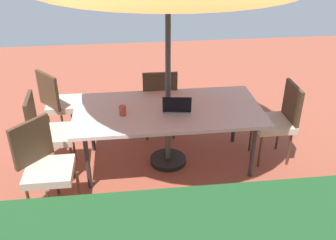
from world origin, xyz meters
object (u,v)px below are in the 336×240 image
(chair_southeast, at_px, (60,101))
(cup, at_px, (123,111))
(dining_table, at_px, (168,112))
(laptop, at_px, (177,107))
(chair_south, at_px, (159,99))
(chair_west, at_px, (278,119))
(chair_east, at_px, (48,131))
(chair_northeast, at_px, (44,164))

(chair_southeast, xyz_separation_m, cup, (-0.81, 0.85, 0.25))
(dining_table, height_order, laptop, laptop)
(dining_table, bearing_deg, chair_south, -87.10)
(cup, bearing_deg, chair_west, -178.45)
(chair_east, xyz_separation_m, chair_south, (-1.34, -0.68, 0.00))
(dining_table, bearing_deg, chair_east, 0.50)
(chair_east, height_order, chair_southeast, same)
(chair_west, distance_m, chair_south, 1.54)
(chair_northeast, relative_size, cup, 8.78)
(dining_table, xyz_separation_m, chair_south, (0.03, -0.67, -0.14))
(chair_southeast, relative_size, laptop, 2.78)
(chair_northeast, bearing_deg, chair_southeast, 44.20)
(chair_west, relative_size, chair_northeast, 1.00)
(dining_table, distance_m, chair_northeast, 1.48)
(chair_east, distance_m, chair_west, 2.70)
(chair_southeast, distance_m, laptop, 1.66)
(chair_west, relative_size, cup, 8.78)
(dining_table, xyz_separation_m, cup, (0.52, 0.10, 0.10))
(chair_east, relative_size, cup, 8.78)
(dining_table, bearing_deg, laptop, 142.13)
(chair_south, bearing_deg, cup, 59.22)
(chair_south, height_order, cup, chair_south)
(chair_northeast, xyz_separation_m, cup, (-0.79, -0.58, 0.25))
(chair_east, xyz_separation_m, chair_northeast, (-0.07, 0.66, 0.00))
(chair_south, xyz_separation_m, chair_northeast, (1.27, 1.35, 0.00))
(laptop, bearing_deg, chair_south, -72.07)
(dining_table, distance_m, chair_west, 1.33)
(chair_east, relative_size, chair_west, 1.00)
(chair_east, height_order, chair_south, same)
(chair_southeast, xyz_separation_m, laptop, (-1.42, 0.82, 0.24))
(laptop, height_order, cup, laptop)
(chair_south, distance_m, laptop, 0.79)
(chair_west, height_order, chair_northeast, same)
(dining_table, bearing_deg, chair_west, 178.04)
(chair_south, bearing_deg, chair_west, 153.59)
(dining_table, distance_m, chair_southeast, 1.53)
(chair_south, distance_m, chair_northeast, 1.85)
(chair_east, xyz_separation_m, chair_west, (-2.70, 0.03, 0.00))
(chair_east, distance_m, cup, 0.90)
(chair_southeast, xyz_separation_m, chair_south, (-1.30, 0.08, 0.00))
(chair_east, distance_m, chair_northeast, 0.67)
(chair_east, relative_size, laptop, 2.78)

